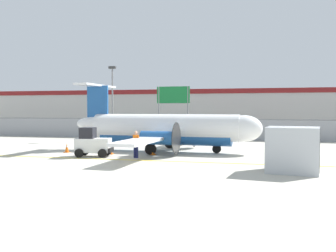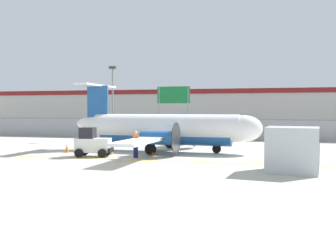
{
  "view_description": "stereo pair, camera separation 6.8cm",
  "coord_description": "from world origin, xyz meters",
  "px_view_note": "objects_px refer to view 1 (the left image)",
  "views": [
    {
      "loc": [
        6.49,
        -19.22,
        3.06
      ],
      "look_at": [
        -0.01,
        7.94,
        1.8
      ],
      "focal_mm": 40.0,
      "sensor_mm": 36.0,
      "label": 1
    },
    {
      "loc": [
        6.55,
        -19.21,
        3.06
      ],
      "look_at": [
        -0.01,
        7.94,
        1.8
      ],
      "focal_mm": 40.0,
      "sensor_mm": 36.0,
      "label": 2
    }
  ],
  "objects_px": {
    "baggage_tug": "(92,143)",
    "cargo_container": "(293,150)",
    "traffic_cone_far_right": "(67,148)",
    "apron_light_pole": "(112,97)",
    "parked_car_1": "(154,124)",
    "parked_car_2": "(211,126)",
    "traffic_cone_far_left": "(111,150)",
    "parked_car_0": "(122,124)",
    "traffic_cone_near_right": "(153,150)",
    "ground_crew_worker": "(136,143)",
    "commuter_airplane": "(168,129)",
    "parked_car_3": "(252,127)",
    "parked_car_4": "(333,129)",
    "highway_sign": "(173,99)",
    "traffic_cone_near_left": "(86,146)"
  },
  "relations": [
    {
      "from": "baggage_tug",
      "to": "parked_car_1",
      "type": "height_order",
      "value": "baggage_tug"
    },
    {
      "from": "parked_car_2",
      "to": "highway_sign",
      "type": "xyz_separation_m",
      "value": [
        -3.04,
        -8.99,
        3.24
      ]
    },
    {
      "from": "traffic_cone_near_left",
      "to": "parked_car_0",
      "type": "distance_m",
      "value": 28.58
    },
    {
      "from": "apron_light_pole",
      "to": "ground_crew_worker",
      "type": "bearing_deg",
      "value": -62.27
    },
    {
      "from": "traffic_cone_far_right",
      "to": "parked_car_3",
      "type": "height_order",
      "value": "parked_car_3"
    },
    {
      "from": "commuter_airplane",
      "to": "baggage_tug",
      "type": "height_order",
      "value": "commuter_airplane"
    },
    {
      "from": "traffic_cone_near_left",
      "to": "traffic_cone_far_left",
      "type": "distance_m",
      "value": 3.08
    },
    {
      "from": "commuter_airplane",
      "to": "parked_car_0",
      "type": "xyz_separation_m",
      "value": [
        -13.5,
        26.78,
        -0.71
      ]
    },
    {
      "from": "traffic_cone_near_left",
      "to": "parked_car_3",
      "type": "height_order",
      "value": "parked_car_3"
    },
    {
      "from": "highway_sign",
      "to": "baggage_tug",
      "type": "bearing_deg",
      "value": -95.03
    },
    {
      "from": "traffic_cone_far_left",
      "to": "parked_car_2",
      "type": "bearing_deg",
      "value": 81.08
    },
    {
      "from": "traffic_cone_near_right",
      "to": "parked_car_1",
      "type": "relative_size",
      "value": 0.15
    },
    {
      "from": "baggage_tug",
      "to": "parked_car_4",
      "type": "xyz_separation_m",
      "value": [
        18.45,
        21.74,
        0.04
      ]
    },
    {
      "from": "baggage_tug",
      "to": "traffic_cone_near_right",
      "type": "xyz_separation_m",
      "value": [
        3.61,
        1.68,
        -0.54
      ]
    },
    {
      "from": "traffic_cone_far_left",
      "to": "parked_car_3",
      "type": "xyz_separation_m",
      "value": [
        9.1,
        22.14,
        0.58
      ]
    },
    {
      "from": "traffic_cone_far_left",
      "to": "parked_car_0",
      "type": "bearing_deg",
      "value": 109.0
    },
    {
      "from": "ground_crew_worker",
      "to": "traffic_cone_far_left",
      "type": "xyz_separation_m",
      "value": [
        -2.31,
        1.51,
        -0.64
      ]
    },
    {
      "from": "traffic_cone_far_right",
      "to": "apron_light_pole",
      "type": "height_order",
      "value": "apron_light_pole"
    },
    {
      "from": "cargo_container",
      "to": "parked_car_1",
      "type": "relative_size",
      "value": 0.63
    },
    {
      "from": "parked_car_3",
      "to": "highway_sign",
      "type": "distance_m",
      "value": 10.96
    },
    {
      "from": "traffic_cone_near_left",
      "to": "parked_car_0",
      "type": "xyz_separation_m",
      "value": [
        -7.47,
        27.58,
        0.58
      ]
    },
    {
      "from": "parked_car_0",
      "to": "parked_car_4",
      "type": "height_order",
      "value": "same"
    },
    {
      "from": "parked_car_3",
      "to": "traffic_cone_near_left",
      "type": "bearing_deg",
      "value": -123.35
    },
    {
      "from": "cargo_container",
      "to": "parked_car_3",
      "type": "distance_m",
      "value": 27.01
    },
    {
      "from": "baggage_tug",
      "to": "cargo_container",
      "type": "bearing_deg",
      "value": -24.43
    },
    {
      "from": "traffic_cone_near_right",
      "to": "parked_car_3",
      "type": "xyz_separation_m",
      "value": [
        6.16,
        21.87,
        0.58
      ]
    },
    {
      "from": "commuter_airplane",
      "to": "cargo_container",
      "type": "bearing_deg",
      "value": -38.83
    },
    {
      "from": "apron_light_pole",
      "to": "traffic_cone_near_right",
      "type": "bearing_deg",
      "value": -56.11
    },
    {
      "from": "parked_car_3",
      "to": "parked_car_4",
      "type": "relative_size",
      "value": 1.0
    },
    {
      "from": "cargo_container",
      "to": "highway_sign",
      "type": "distance_m",
      "value": 23.25
    },
    {
      "from": "parked_car_2",
      "to": "cargo_container",
      "type": "bearing_deg",
      "value": -81.64
    },
    {
      "from": "ground_crew_worker",
      "to": "cargo_container",
      "type": "relative_size",
      "value": 0.64
    },
    {
      "from": "cargo_container",
      "to": "baggage_tug",
      "type": "bearing_deg",
      "value": 172.98
    },
    {
      "from": "traffic_cone_near_left",
      "to": "traffic_cone_near_right",
      "type": "xyz_separation_m",
      "value": [
        5.54,
        -1.39,
        0.0
      ]
    },
    {
      "from": "traffic_cone_near_left",
      "to": "parked_car_0",
      "type": "bearing_deg",
      "value": 105.15
    },
    {
      "from": "parked_car_3",
      "to": "baggage_tug",
      "type": "bearing_deg",
      "value": -116.14
    },
    {
      "from": "ground_crew_worker",
      "to": "cargo_container",
      "type": "xyz_separation_m",
      "value": [
        9.06,
        -3.27,
        0.15
      ]
    },
    {
      "from": "apron_light_pole",
      "to": "baggage_tug",
      "type": "bearing_deg",
      "value": -73.92
    },
    {
      "from": "ground_crew_worker",
      "to": "traffic_cone_near_right",
      "type": "bearing_deg",
      "value": -169.34
    },
    {
      "from": "cargo_container",
      "to": "parked_car_3",
      "type": "bearing_deg",
      "value": 103.41
    },
    {
      "from": "parked_car_1",
      "to": "parked_car_2",
      "type": "height_order",
      "value": "same"
    },
    {
      "from": "commuter_airplane",
      "to": "cargo_container",
      "type": "height_order",
      "value": "commuter_airplane"
    },
    {
      "from": "baggage_tug",
      "to": "parked_car_2",
      "type": "height_order",
      "value": "baggage_tug"
    },
    {
      "from": "commuter_airplane",
      "to": "baggage_tug",
      "type": "relative_size",
      "value": 6.5
    },
    {
      "from": "cargo_container",
      "to": "parked_car_2",
      "type": "bearing_deg",
      "value": 112.85
    },
    {
      "from": "cargo_container",
      "to": "traffic_cone_near_right",
      "type": "xyz_separation_m",
      "value": [
        -8.43,
        5.05,
        -0.79
      ]
    },
    {
      "from": "traffic_cone_near_right",
      "to": "ground_crew_worker",
      "type": "bearing_deg",
      "value": -109.51
    },
    {
      "from": "traffic_cone_near_right",
      "to": "apron_light_pole",
      "type": "height_order",
      "value": "apron_light_pole"
    },
    {
      "from": "ground_crew_worker",
      "to": "highway_sign",
      "type": "distance_m",
      "value": 17.58
    },
    {
      "from": "commuter_airplane",
      "to": "parked_car_3",
      "type": "height_order",
      "value": "commuter_airplane"
    }
  ]
}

